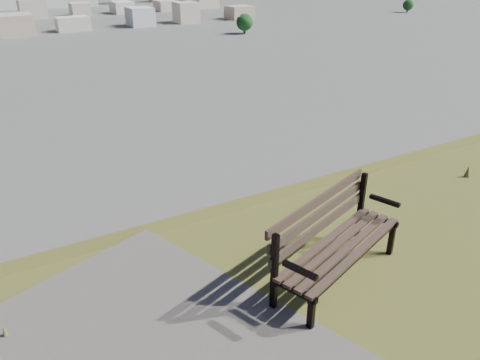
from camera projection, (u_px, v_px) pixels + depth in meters
park_bench at (333, 237)px, 4.59m from camera, size 1.76×1.07×0.88m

